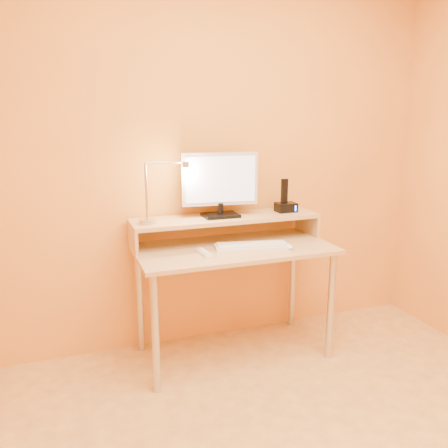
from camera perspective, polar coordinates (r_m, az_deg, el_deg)
name	(u,v)px	position (r m, az deg, el deg)	size (l,w,h in m)	color
wall_back	(217,155)	(3.03, -0.90, 8.48)	(3.00, 0.04, 2.50)	#F7A33A
desk_leg_fl	(156,334)	(2.59, -8.46, -13.34)	(0.04, 0.04, 0.69)	#BCBCC1
desk_leg_fr	(331,307)	(2.98, 13.07, -9.91)	(0.04, 0.04, 0.69)	#BCBCC1
desk_leg_bl	(140,300)	(3.04, -10.37, -9.27)	(0.04, 0.04, 0.69)	#BCBCC1
desk_leg_br	(293,280)	(3.38, 8.48, -6.88)	(0.04, 0.04, 0.69)	#BCBCC1
desk_lower	(234,249)	(2.83, 1.25, -3.06)	(1.20, 0.60, 0.03)	tan
shelf_riser_left	(133,239)	(2.80, -11.22, -1.78)	(0.02, 0.30, 0.14)	tan
shelf_riser_right	(307,223)	(3.19, 10.24, 0.09)	(0.02, 0.30, 0.14)	tan
desk_shelf	(226,218)	(2.92, 0.21, 0.72)	(1.20, 0.30, 0.03)	tan
monitor_foot	(220,215)	(2.91, -0.44, 1.09)	(0.22, 0.16, 0.02)	black
monitor_neck	(220,208)	(2.90, -0.44, 1.94)	(0.04, 0.04, 0.07)	black
monitor_panel	(220,179)	(2.88, -0.51, 5.59)	(0.48, 0.04, 0.33)	silver
monitor_back	(219,179)	(2.90, -0.66, 5.64)	(0.43, 0.01, 0.28)	black
monitor_screen	(221,179)	(2.86, -0.39, 5.54)	(0.44, 0.00, 0.28)	silver
lamp_base	(147,221)	(2.76, -9.45, 0.32)	(0.10, 0.10, 0.03)	#BCBCC1
lamp_post	(146,192)	(2.73, -9.59, 3.96)	(0.01, 0.01, 0.33)	#BCBCC1
lamp_arm	(166,163)	(2.73, -7.23, 7.54)	(0.01, 0.01, 0.24)	#BCBCC1
lamp_head	(186,164)	(2.76, -4.77, 7.34)	(0.04, 0.04, 0.03)	#BCBCC1
lamp_bulb	(186,167)	(2.76, -4.76, 7.01)	(0.03, 0.03, 0.00)	#FFEAC6
phone_dock	(286,207)	(3.08, 7.66, 2.07)	(0.13, 0.10, 0.06)	black
phone_handset	(284,191)	(3.06, 7.47, 4.07)	(0.04, 0.03, 0.16)	black
phone_led	(296,208)	(3.06, 8.85, 1.94)	(0.01, 0.00, 0.04)	#3176F0
keyboard	(252,247)	(2.78, 3.51, -2.86)	(0.44, 0.14, 0.02)	white
mouse	(287,246)	(2.80, 7.83, -2.73)	(0.05, 0.10, 0.03)	white
remote_control	(204,253)	(2.67, -2.52, -3.61)	(0.04, 0.16, 0.02)	white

